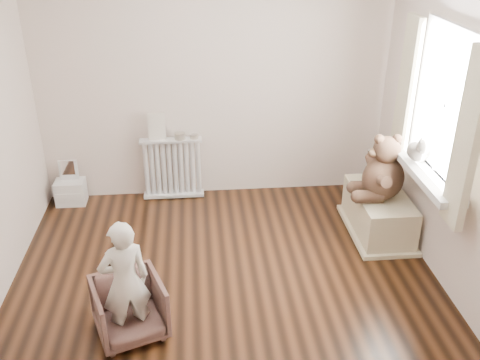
{
  "coord_description": "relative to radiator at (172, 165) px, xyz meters",
  "views": [
    {
      "loc": [
        -0.21,
        -3.5,
        2.81
      ],
      "look_at": [
        0.15,
        0.45,
        0.8
      ],
      "focal_mm": 40.0,
      "sensor_mm": 36.0,
      "label": 1
    }
  ],
  "objects": [
    {
      "name": "floor",
      "position": [
        0.46,
        -1.68,
        -0.39
      ],
      "size": [
        3.6,
        3.6,
        0.01
      ],
      "primitive_type": "cube",
      "color": "black",
      "rests_on": "ground"
    },
    {
      "name": "radiator",
      "position": [
        0.0,
        0.0,
        0.0
      ],
      "size": [
        0.65,
        0.12,
        0.68
      ],
      "primitive_type": "cube",
      "color": "silver",
      "rests_on": "floor"
    },
    {
      "name": "tin_a",
      "position": [
        0.1,
        0.0,
        0.33
      ],
      "size": [
        0.11,
        0.11,
        0.07
      ],
      "primitive_type": "cylinder",
      "color": "#A59E8C",
      "rests_on": "radiator"
    },
    {
      "name": "front_wall",
      "position": [
        0.46,
        -3.48,
        0.91
      ],
      "size": [
        3.6,
        0.02,
        2.6
      ],
      "primitive_type": "cube",
      "color": "silver",
      "rests_on": "ground"
    },
    {
      "name": "tin_b",
      "position": [
        0.24,
        0.0,
        0.32
      ],
      "size": [
        0.08,
        0.08,
        0.05
      ],
      "primitive_type": "cylinder",
      "color": "#A59E8C",
      "rests_on": "radiator"
    },
    {
      "name": "window",
      "position": [
        2.22,
        -1.38,
        1.06
      ],
      "size": [
        0.03,
        0.9,
        1.1
      ],
      "primitive_type": "cube",
      "color": "white",
      "rests_on": "right_wall"
    },
    {
      "name": "paper_doll",
      "position": [
        -0.13,
        0.0,
        0.44
      ],
      "size": [
        0.18,
        0.02,
        0.29
      ],
      "primitive_type": "cube",
      "color": "beige",
      "rests_on": "radiator"
    },
    {
      "name": "window_sill",
      "position": [
        2.13,
        -1.38,
        0.48
      ],
      "size": [
        0.22,
        1.1,
        0.06
      ],
      "primitive_type": "cube",
      "color": "silver",
      "rests_on": "right_wall"
    },
    {
      "name": "child",
      "position": [
        -0.27,
        -2.13,
        0.11
      ],
      "size": [
        0.41,
        0.34,
        0.96
      ],
      "primitive_type": "imported",
      "rotation": [
        0.0,
        0.0,
        3.49
      ],
      "color": "beige",
      "rests_on": "armchair"
    },
    {
      "name": "back_wall",
      "position": [
        0.46,
        0.12,
        0.91
      ],
      "size": [
        3.6,
        0.02,
        2.6
      ],
      "primitive_type": "cube",
      "color": "silver",
      "rests_on": "ground"
    },
    {
      "name": "toy_bench",
      "position": [
        1.98,
        -0.88,
        -0.19
      ],
      "size": [
        0.47,
        0.88,
        0.41
      ],
      "primitive_type": "cube",
      "color": "beige",
      "rests_on": "floor"
    },
    {
      "name": "curtain_right",
      "position": [
        2.11,
        -0.81,
        1.0
      ],
      "size": [
        0.06,
        0.26,
        1.3
      ],
      "primitive_type": "cube",
      "color": "beige",
      "rests_on": "right_wall"
    },
    {
      "name": "curtain_left",
      "position": [
        2.11,
        -1.95,
        1.0
      ],
      "size": [
        0.06,
        0.26,
        1.3
      ],
      "primitive_type": "cube",
      "color": "beige",
      "rests_on": "right_wall"
    },
    {
      "name": "plush_cat",
      "position": [
        2.12,
        -1.21,
        0.61
      ],
      "size": [
        0.25,
        0.33,
        0.24
      ],
      "primitive_type": null,
      "rotation": [
        0.0,
        0.0,
        0.31
      ],
      "color": "slate",
      "rests_on": "window_sill"
    },
    {
      "name": "toy_vanity",
      "position": [
        -1.09,
        -0.03,
        -0.11
      ],
      "size": [
        0.31,
        0.22,
        0.48
      ],
      "primitive_type": "cube",
      "color": "silver",
      "rests_on": "floor"
    },
    {
      "name": "right_wall",
      "position": [
        2.26,
        -1.68,
        0.91
      ],
      "size": [
        0.02,
        3.6,
        2.6
      ],
      "primitive_type": "cube",
      "color": "silver",
      "rests_on": "ground"
    },
    {
      "name": "armchair",
      "position": [
        -0.27,
        -2.08,
        -0.17
      ],
      "size": [
        0.62,
        0.63,
        0.45
      ],
      "primitive_type": "imported",
      "rotation": [
        0.0,
        0.0,
        0.34
      ],
      "color": "brown",
      "rests_on": "floor"
    },
    {
      "name": "teddy_bear",
      "position": [
        1.96,
        -0.94,
        0.28
      ],
      "size": [
        0.52,
        0.41,
        0.61
      ],
      "primitive_type": null,
      "rotation": [
        0.0,
        0.0,
        -0.05
      ],
      "color": "#362217",
      "rests_on": "toy_bench"
    }
  ]
}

